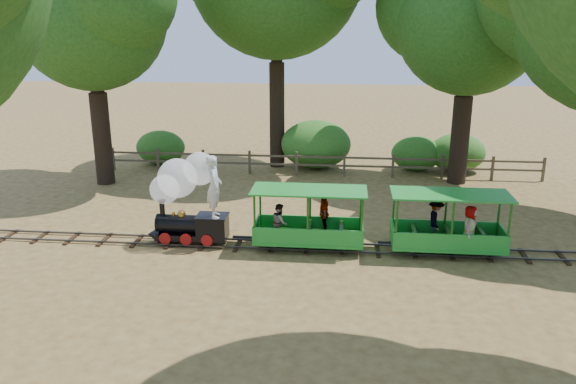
# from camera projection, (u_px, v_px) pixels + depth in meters

# --- Properties ---
(ground) EXTENTS (90.00, 90.00, 0.00)m
(ground) POSITION_uv_depth(u_px,v_px,m) (307.00, 248.00, 15.99)
(ground) COLOR #A48446
(ground) RESTS_ON ground
(track) EXTENTS (22.00, 1.00, 0.10)m
(track) POSITION_uv_depth(u_px,v_px,m) (307.00, 246.00, 15.97)
(track) COLOR #3F3D3A
(track) RESTS_ON ground
(locomotive) EXTENTS (2.39, 1.16, 2.75)m
(locomotive) POSITION_uv_depth(u_px,v_px,m) (187.00, 191.00, 15.92)
(locomotive) COLOR black
(locomotive) RESTS_ON ground
(carriage_front) EXTENTS (3.19, 1.36, 1.66)m
(carriage_front) POSITION_uv_depth(u_px,v_px,m) (307.00, 224.00, 15.79)
(carriage_front) COLOR #1F912B
(carriage_front) RESTS_ON track
(carriage_rear) EXTENTS (3.19, 1.34, 1.66)m
(carriage_rear) POSITION_uv_depth(u_px,v_px,m) (448.00, 228.00, 15.39)
(carriage_rear) COLOR #1F912B
(carriage_rear) RESTS_ON track
(oak_nw) EXTENTS (7.06, 6.22, 9.32)m
(oak_nw) POSITION_uv_depth(u_px,v_px,m) (89.00, 6.00, 20.65)
(oak_nw) COLOR #2D2116
(oak_nw) RESTS_ON ground
(oak_ne) EXTENTS (6.95, 6.12, 9.04)m
(oak_ne) POSITION_uv_depth(u_px,v_px,m) (470.00, 13.00, 20.78)
(oak_ne) COLOR #2D2116
(oak_ne) RESTS_ON ground
(fence) EXTENTS (18.10, 0.10, 1.00)m
(fence) POSITION_uv_depth(u_px,v_px,m) (320.00, 162.00, 23.44)
(fence) COLOR brown
(fence) RESTS_ON ground
(shrub_west) EXTENTS (2.21, 1.70, 1.53)m
(shrub_west) POSITION_uv_depth(u_px,v_px,m) (161.00, 147.00, 25.33)
(shrub_west) COLOR #2D6B1E
(shrub_west) RESTS_ON ground
(shrub_mid_w) EXTENTS (3.06, 2.36, 2.12)m
(shrub_mid_w) POSITION_uv_depth(u_px,v_px,m) (316.00, 144.00, 24.56)
(shrub_mid_w) COLOR #2D6B1E
(shrub_mid_w) RESTS_ON ground
(shrub_mid_e) EXTENTS (2.16, 1.66, 1.50)m
(shrub_mid_e) POSITION_uv_depth(u_px,v_px,m) (416.00, 154.00, 24.23)
(shrub_mid_e) COLOR #2D6B1E
(shrub_mid_e) RESTS_ON ground
(shrub_east) EXTENTS (2.38, 1.83, 1.65)m
(shrub_east) POSITION_uv_depth(u_px,v_px,m) (457.00, 153.00, 24.04)
(shrub_east) COLOR #2D6B1E
(shrub_east) RESTS_ON ground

